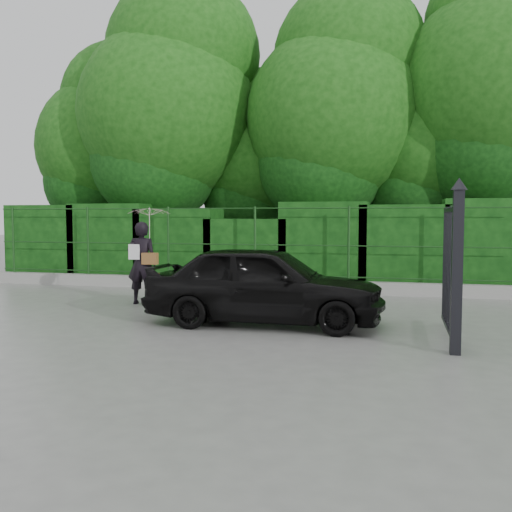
# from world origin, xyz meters

# --- Properties ---
(ground) EXTENTS (80.00, 80.00, 0.00)m
(ground) POSITION_xyz_m (0.00, 0.00, 0.00)
(ground) COLOR gray
(kerb) EXTENTS (14.00, 0.25, 0.30)m
(kerb) POSITION_xyz_m (0.00, 4.50, 0.15)
(kerb) COLOR #9E9E99
(kerb) RESTS_ON ground
(fence) EXTENTS (14.13, 0.06, 1.80)m
(fence) POSITION_xyz_m (0.22, 4.50, 1.20)
(fence) COLOR #173F16
(fence) RESTS_ON kerb
(hedge) EXTENTS (14.20, 1.20, 2.27)m
(hedge) POSITION_xyz_m (0.04, 5.50, 1.07)
(hedge) COLOR black
(hedge) RESTS_ON ground
(trees) EXTENTS (17.10, 6.15, 8.08)m
(trees) POSITION_xyz_m (1.14, 7.74, 4.62)
(trees) COLOR black
(trees) RESTS_ON ground
(gate) EXTENTS (0.22, 2.33, 2.36)m
(gate) POSITION_xyz_m (4.60, -0.72, 1.19)
(gate) COLOR black
(gate) RESTS_ON ground
(woman) EXTENTS (0.94, 0.92, 2.06)m
(woman) POSITION_xyz_m (-1.31, 1.90, 1.33)
(woman) COLOR black
(woman) RESTS_ON ground
(car) EXTENTS (4.06, 1.64, 1.38)m
(car) POSITION_xyz_m (1.63, 0.28, 0.69)
(car) COLOR black
(car) RESTS_ON ground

